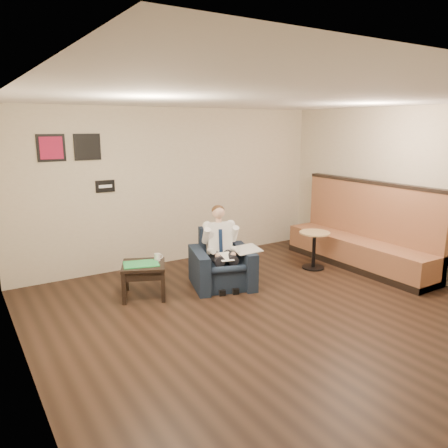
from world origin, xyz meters
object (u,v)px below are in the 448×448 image
coffee_mug (157,257)px  cafe_table (314,250)px  side_table (144,280)px  armchair (222,259)px  smartphone (148,260)px  banquette (360,226)px  seated_man (224,251)px  green_folder (141,264)px

coffee_mug → cafe_table: (2.81, -0.41, -0.23)m
side_table → armchair: bearing=-11.4°
smartphone → banquette: banquette is taller
armchair → smartphone: (-1.08, 0.38, 0.07)m
coffee_mug → banquette: size_ratio=0.04×
armchair → cafe_table: size_ratio=1.37×
seated_man → side_table: 1.28m
seated_man → smartphone: size_ratio=7.68×
green_folder → cafe_table: (3.08, -0.37, -0.18)m
armchair → side_table: 1.25m
banquette → armchair: bearing=169.7°
coffee_mug → green_folder: bearing=-170.4°
side_table → green_folder: size_ratio=1.22×
seated_man → banquette: 2.66m
banquette → cafe_table: size_ratio=4.44×
smartphone → green_folder: bearing=-104.0°
seated_man → cafe_table: bearing=16.5°
coffee_mug → banquette: banquette is taller
armchair → smartphone: armchair is taller
seated_man → banquette: banquette is taller
smartphone → banquette: size_ratio=0.05×
armchair → green_folder: bearing=-173.6°
seated_man → coffee_mug: 1.02m
armchair → cafe_table: 1.84m
seated_man → green_folder: seated_man is taller
side_table → green_folder: 0.26m
banquette → smartphone: bearing=166.9°
green_folder → coffee_mug: 0.29m
green_folder → smartphone: green_folder is taller
green_folder → cafe_table: bearing=-6.8°
green_folder → smartphone: 0.22m
side_table → cafe_table: cafe_table is taller
cafe_table → side_table: bearing=173.0°
seated_man → coffee_mug: size_ratio=11.31×
armchair → smartphone: bearing=177.7°
armchair → green_folder: (-1.25, 0.24, 0.07)m
armchair → cafe_table: armchair is taller
side_table → cafe_table: 3.07m
smartphone → banquette: 3.79m
cafe_table → smartphone: bearing=170.0°
coffee_mug → cafe_table: 2.85m
armchair → side_table: (-1.21, 0.24, -0.19)m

